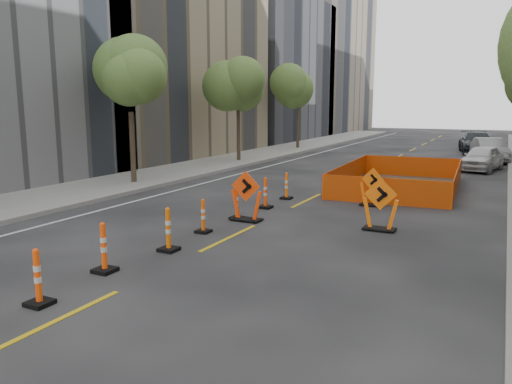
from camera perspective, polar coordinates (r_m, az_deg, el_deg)
The scene contains 21 objects.
ground_plane at distance 10.75m, azimuth -13.83°, elevation -10.16°, with size 140.00×140.00×0.00m, color black.
sidewalk_left at distance 25.34m, azimuth -11.87°, elevation 1.72°, with size 4.00×90.00×0.15m, color gray.
bld_left_d at distance 52.55m, azimuth -0.23°, elevation 13.73°, with size 12.00×16.00×14.00m, color #4C4C51.
bld_left_e at distance 67.79m, azimuth 6.26°, elevation 15.39°, with size 12.00×20.00×20.00m, color gray.
tree_l_b at distance 23.18m, azimuth -14.22°, elevation 11.91°, with size 2.80×2.80×5.95m.
tree_l_c at distance 31.46m, azimuth -2.04°, elevation 11.65°, with size 2.80×2.80×5.95m.
tree_l_d at distance 40.52m, azimuth 4.87°, elevation 11.27°, with size 2.80×2.80×5.95m.
channelizer_2 at distance 10.05m, azimuth -23.69°, elevation -8.89°, with size 0.43×0.43×1.09m, color #FF490A, non-canonical shape.
channelizer_3 at distance 11.46m, azimuth -17.02°, elevation -6.06°, with size 0.45×0.45×1.13m, color #F0460A, non-canonical shape.
channelizer_4 at distance 12.69m, azimuth -10.00°, elevation -4.22°, with size 0.44×0.44×1.13m, color #DC5C09, non-canonical shape.
channelizer_5 at distance 14.36m, azimuth -6.07°, elevation -2.73°, with size 0.39×0.39×0.99m, color #E14F09, non-canonical shape.
channelizer_6 at distance 15.96m, azimuth -2.22°, elevation -1.33°, with size 0.40×0.40×1.01m, color #E84909, non-canonical shape.
channelizer_7 at distance 17.60m, azimuth 1.09°, elevation -0.09°, with size 0.44×0.44×1.11m, color #F2440A, non-canonical shape.
channelizer_8 at distance 19.35m, azimuth 3.51°, elevation 0.72°, with size 0.41×0.41×1.05m, color #F45B0A, non-canonical shape.
chevron_sign_left at distance 15.66m, azimuth -1.11°, elevation -0.46°, with size 1.07×0.64×1.60m, color #E73B09, non-canonical shape.
chevron_sign_center at distance 18.43m, azimuth 13.18°, elevation 0.55°, with size 0.93×0.56×1.40m, color #F05F0A, non-canonical shape.
chevron_sign_right at distance 14.92m, azimuth 14.03°, elevation -1.40°, with size 1.03×0.62×1.55m, color #FF660A, non-canonical shape.
safety_fence at distance 22.74m, azimuth 16.13°, elevation 1.68°, with size 4.66×7.93×0.99m, color #EB5F0C, non-canonical shape.
parked_car_near at distance 30.33m, azimuth 24.42°, elevation 3.56°, with size 1.64×4.08×1.39m, color silver.
parked_car_mid at distance 35.20m, azimuth 25.14°, elevation 4.38°, with size 1.58×4.53×1.49m, color gray.
parked_car_far at distance 40.81m, azimuth 23.88°, elevation 5.19°, with size 2.22×5.47×1.59m, color black.
Camera 1 is at (6.64, -7.62, 3.67)m, focal length 35.00 mm.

